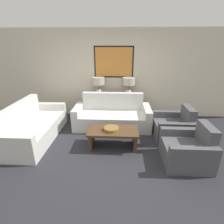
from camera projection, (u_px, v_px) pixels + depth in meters
ground_plane at (109, 154)px, 3.76m from camera, size 20.00×20.00×0.00m
back_wall at (114, 74)px, 5.41m from camera, size 8.28×0.12×2.65m
console_table at (113, 107)px, 5.51m from camera, size 1.50×0.40×0.72m
table_lamp_left at (98, 83)px, 5.26m from camera, size 0.38×0.38×0.56m
table_lamp_right at (129, 83)px, 5.22m from camera, size 0.38×0.38×0.56m
couch_by_back_wall at (112, 116)px, 4.94m from camera, size 2.09×0.90×0.90m
couch_by_side at (33, 127)px, 4.29m from camera, size 0.90×2.09×0.90m
coffee_table at (113, 134)px, 3.94m from camera, size 1.11×0.60×0.42m
decorative_bowl at (111, 129)px, 3.88m from camera, size 0.34×0.34×0.06m
armchair_near_back_wall at (174, 127)px, 4.34m from camera, size 0.86×0.87×0.81m
armchair_near_camera at (187, 150)px, 3.42m from camera, size 0.86×0.87×0.81m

